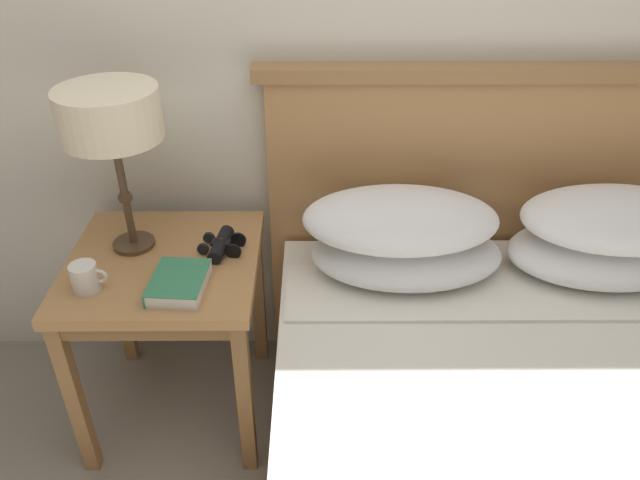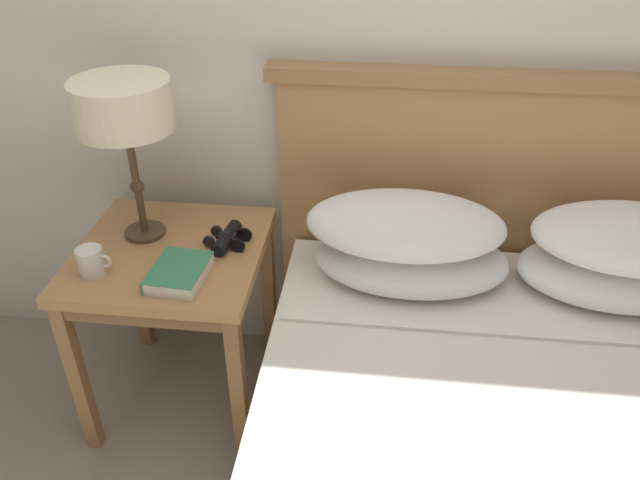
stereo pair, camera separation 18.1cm
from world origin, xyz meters
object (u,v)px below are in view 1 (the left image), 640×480
coffee_mug (85,278)px  book_on_nightstand (178,283)px  nightstand (166,282)px  table_lamp (110,119)px  binoculars_pair (221,244)px

coffee_mug → book_on_nightstand: bearing=0.6°
nightstand → coffee_mug: (-0.18, -0.15, 0.13)m
book_on_nightstand → coffee_mug: (-0.26, -0.00, 0.02)m
table_lamp → book_on_nightstand: 0.50m
nightstand → table_lamp: 0.52m
nightstand → table_lamp: bearing=143.0°
nightstand → book_on_nightstand: book_on_nightstand is taller
nightstand → book_on_nightstand: (0.08, -0.15, 0.11)m
coffee_mug → nightstand: bearing=40.4°
book_on_nightstand → nightstand: bearing=117.9°
book_on_nightstand → coffee_mug: size_ratio=1.99×
table_lamp → binoculars_pair: bearing=-6.4°
nightstand → coffee_mug: bearing=-139.6°
nightstand → table_lamp: size_ratio=1.25×
book_on_nightstand → coffee_mug: coffee_mug is taller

